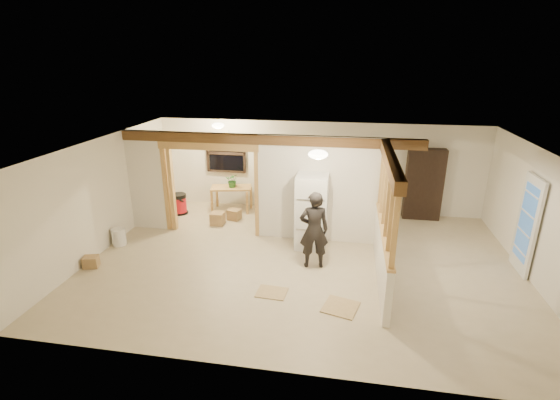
% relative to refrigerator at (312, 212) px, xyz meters
% --- Properties ---
extents(floor, '(9.00, 6.50, 0.01)m').
position_rel_refrigerator_xyz_m(floor, '(-0.10, -0.80, -0.86)').
color(floor, '#C4B292').
rests_on(floor, ground).
extents(ceiling, '(9.00, 6.50, 0.01)m').
position_rel_refrigerator_xyz_m(ceiling, '(-0.10, -0.80, 1.65)').
color(ceiling, white).
extents(wall_back, '(9.00, 0.01, 2.50)m').
position_rel_refrigerator_xyz_m(wall_back, '(-0.10, 2.45, 0.40)').
color(wall_back, silver).
rests_on(wall_back, floor).
extents(wall_front, '(9.00, 0.01, 2.50)m').
position_rel_refrigerator_xyz_m(wall_front, '(-0.10, -4.05, 0.40)').
color(wall_front, silver).
rests_on(wall_front, floor).
extents(wall_left, '(0.01, 6.50, 2.50)m').
position_rel_refrigerator_xyz_m(wall_left, '(-4.60, -0.80, 0.40)').
color(wall_left, silver).
rests_on(wall_left, floor).
extents(wall_right, '(0.01, 6.50, 2.50)m').
position_rel_refrigerator_xyz_m(wall_right, '(4.40, -0.80, 0.40)').
color(wall_right, silver).
rests_on(wall_right, floor).
extents(partition_left_stub, '(0.90, 0.12, 2.50)m').
position_rel_refrigerator_xyz_m(partition_left_stub, '(-4.15, 0.40, 0.40)').
color(partition_left_stub, silver).
rests_on(partition_left_stub, floor).
extents(partition_center, '(2.80, 0.12, 2.50)m').
position_rel_refrigerator_xyz_m(partition_center, '(0.10, 0.40, 0.40)').
color(partition_center, silver).
rests_on(partition_center, floor).
extents(doorway_frame, '(2.46, 0.14, 2.20)m').
position_rel_refrigerator_xyz_m(doorway_frame, '(-2.50, 0.40, 0.25)').
color(doorway_frame, tan).
rests_on(doorway_frame, floor).
extents(header_beam_back, '(7.00, 0.18, 0.22)m').
position_rel_refrigerator_xyz_m(header_beam_back, '(-1.10, 0.40, 1.53)').
color(header_beam_back, brown).
rests_on(header_beam_back, ceiling).
extents(header_beam_right, '(0.18, 3.30, 0.22)m').
position_rel_refrigerator_xyz_m(header_beam_right, '(1.50, -1.20, 1.53)').
color(header_beam_right, brown).
rests_on(header_beam_right, ceiling).
extents(pony_wall, '(0.12, 3.20, 1.00)m').
position_rel_refrigerator_xyz_m(pony_wall, '(1.50, -1.20, -0.35)').
color(pony_wall, silver).
rests_on(pony_wall, floor).
extents(stud_partition, '(0.14, 3.20, 1.32)m').
position_rel_refrigerator_xyz_m(stud_partition, '(1.50, -1.20, 0.81)').
color(stud_partition, tan).
rests_on(stud_partition, pony_wall).
extents(window_back, '(1.12, 0.10, 1.10)m').
position_rel_refrigerator_xyz_m(window_back, '(-2.70, 2.37, 0.70)').
color(window_back, black).
rests_on(window_back, wall_back).
extents(french_door, '(0.12, 0.86, 2.00)m').
position_rel_refrigerator_xyz_m(french_door, '(4.32, -0.40, 0.15)').
color(french_door, white).
rests_on(french_door, floor).
extents(ceiling_dome_main, '(0.36, 0.36, 0.16)m').
position_rel_refrigerator_xyz_m(ceiling_dome_main, '(0.20, -1.30, 1.63)').
color(ceiling_dome_main, '#FFEABF').
rests_on(ceiling_dome_main, ceiling).
extents(ceiling_dome_util, '(0.32, 0.32, 0.14)m').
position_rel_refrigerator_xyz_m(ceiling_dome_util, '(-2.60, 1.50, 1.63)').
color(ceiling_dome_util, '#FFEABF').
rests_on(ceiling_dome_util, ceiling).
extents(hanging_bulb, '(0.07, 0.07, 0.07)m').
position_rel_refrigerator_xyz_m(hanging_bulb, '(-2.10, 0.80, 1.33)').
color(hanging_bulb, '#FFD88C').
rests_on(hanging_bulb, ceiling).
extents(refrigerator, '(0.70, 0.68, 1.70)m').
position_rel_refrigerator_xyz_m(refrigerator, '(0.00, 0.00, 0.00)').
color(refrigerator, white).
rests_on(refrigerator, floor).
extents(woman, '(0.66, 0.50, 1.65)m').
position_rel_refrigerator_xyz_m(woman, '(0.14, -0.94, -0.03)').
color(woman, black).
rests_on(woman, floor).
extents(work_table, '(1.20, 0.78, 0.70)m').
position_rel_refrigerator_xyz_m(work_table, '(-2.45, 1.93, -0.50)').
color(work_table, tan).
rests_on(work_table, floor).
extents(potted_plant, '(0.38, 0.33, 0.40)m').
position_rel_refrigerator_xyz_m(potted_plant, '(-2.39, 1.90, 0.05)').
color(potted_plant, '#3E6E2D').
rests_on(potted_plant, work_table).
extents(shop_vac, '(0.54, 0.54, 0.58)m').
position_rel_refrigerator_xyz_m(shop_vac, '(-3.81, 1.44, -0.56)').
color(shop_vac, '#B2121A').
rests_on(shop_vac, floor).
extents(bookshelf, '(0.96, 0.32, 1.92)m').
position_rel_refrigerator_xyz_m(bookshelf, '(2.76, 2.22, 0.11)').
color(bookshelf, black).
rests_on(bookshelf, floor).
extents(bucket, '(0.41, 0.41, 0.40)m').
position_rel_refrigerator_xyz_m(bucket, '(-4.41, -0.69, -0.65)').
color(bucket, white).
rests_on(bucket, floor).
extents(box_util_a, '(0.38, 0.35, 0.28)m').
position_rel_refrigerator_xyz_m(box_util_a, '(-2.19, 1.27, -0.71)').
color(box_util_a, '#A37E4F').
rests_on(box_util_a, floor).
extents(box_util_b, '(0.34, 0.34, 0.32)m').
position_rel_refrigerator_xyz_m(box_util_b, '(-2.53, 0.89, -0.69)').
color(box_util_b, '#A37E4F').
rests_on(box_util_b, floor).
extents(box_front, '(0.35, 0.31, 0.24)m').
position_rel_refrigerator_xyz_m(box_front, '(-4.42, -1.77, -0.73)').
color(box_front, '#A37E4F').
rests_on(box_front, floor).
extents(floor_panel_near, '(0.71, 0.71, 0.02)m').
position_rel_refrigerator_xyz_m(floor_panel_near, '(0.76, -2.36, -0.84)').
color(floor_panel_near, tan).
rests_on(floor_panel_near, floor).
extents(floor_panel_far, '(0.58, 0.48, 0.02)m').
position_rel_refrigerator_xyz_m(floor_panel_far, '(-0.52, -2.11, -0.84)').
color(floor_panel_far, tan).
rests_on(floor_panel_far, floor).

